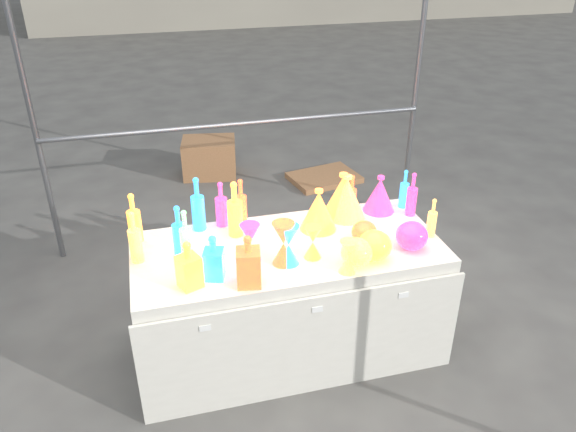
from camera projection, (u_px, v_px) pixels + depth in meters
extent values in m
plane|color=slate|center=(288.00, 345.00, 3.63)|extent=(80.00, 80.00, 0.00)
cylinder|color=gray|center=(31.00, 114.00, 3.99)|extent=(0.04, 0.04, 2.40)
cylinder|color=gray|center=(416.00, 84.00, 4.67)|extent=(0.04, 0.04, 2.40)
cylinder|color=gray|center=(240.00, 124.00, 4.40)|extent=(3.00, 0.04, 0.04)
cube|color=silver|center=(288.00, 298.00, 3.45)|extent=(1.80, 0.80, 0.75)
cube|color=silver|center=(307.00, 347.00, 3.12)|extent=(1.84, 0.02, 0.68)
cube|color=white|center=(205.00, 328.00, 2.86)|extent=(0.06, 0.00, 0.03)
cube|color=white|center=(317.00, 309.00, 2.99)|extent=(0.06, 0.00, 0.03)
cube|color=white|center=(404.00, 295.00, 3.10)|extent=(0.06, 0.00, 0.03)
cube|color=#A4714A|center=(209.00, 158.00, 5.87)|extent=(0.60, 0.48, 0.39)
cube|color=#A4714A|center=(324.00, 178.00, 5.83)|extent=(0.76, 0.61, 0.06)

